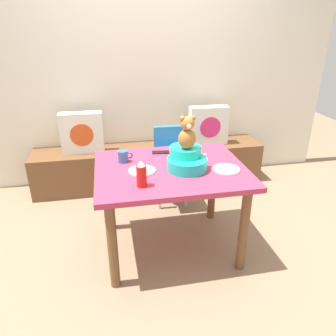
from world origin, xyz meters
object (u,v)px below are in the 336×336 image
at_px(cell_phone, 161,152).
at_px(infant_seat_teal, 187,160).
at_px(coffee_mug, 123,156).
at_px(dinner_plate_far, 142,171).
at_px(highchair, 170,155).
at_px(ketchup_bottle, 142,174).
at_px(pillow_floral_left, 82,133).
at_px(dining_table, 170,181).
at_px(pillow_floral_right, 208,126).
at_px(teddy_bear, 187,133).
at_px(dinner_plate_near, 226,169).

bearing_deg(cell_phone, infant_seat_teal, -152.30).
height_order(coffee_mug, dinner_plate_far, coffee_mug).
bearing_deg(highchair, ketchup_bottle, -111.43).
bearing_deg(pillow_floral_left, infant_seat_teal, -55.65).
xyz_separation_m(pillow_floral_left, dining_table, (0.72, -1.18, -0.05)).
bearing_deg(highchair, pillow_floral_left, 154.57).
xyz_separation_m(highchair, cell_phone, (-0.18, -0.45, 0.22)).
height_order(pillow_floral_right, cell_phone, pillow_floral_right).
bearing_deg(ketchup_bottle, pillow_floral_right, 57.09).
relative_size(teddy_bear, ketchup_bottle, 1.35).
bearing_deg(cell_phone, coffee_mug, 119.41).
bearing_deg(dining_table, teddy_bear, -19.69).
xyz_separation_m(dining_table, dinner_plate_near, (0.40, -0.13, 0.12)).
bearing_deg(ketchup_bottle, coffee_mug, 102.15).
xyz_separation_m(dining_table, coffee_mug, (-0.34, 0.18, 0.16)).
relative_size(pillow_floral_left, cell_phone, 3.06).
bearing_deg(teddy_bear, highchair, 87.21).
bearing_deg(coffee_mug, ketchup_bottle, -77.85).
height_order(highchair, infant_seat_teal, infant_seat_teal).
height_order(infant_seat_teal, coffee_mug, infant_seat_teal).
relative_size(pillow_floral_right, ketchup_bottle, 2.38).
height_order(pillow_floral_right, infant_seat_teal, same).
bearing_deg(ketchup_bottle, teddy_bear, 31.35).
xyz_separation_m(coffee_mug, dinner_plate_far, (0.12, -0.21, -0.04)).
distance_m(infant_seat_teal, teddy_bear, 0.21).
distance_m(coffee_mug, cell_phone, 0.35).
height_order(infant_seat_teal, dinner_plate_near, infant_seat_teal).
height_order(pillow_floral_right, highchair, pillow_floral_right).
bearing_deg(dining_table, cell_phone, 94.15).
bearing_deg(infant_seat_teal, dinner_plate_near, -16.85).
height_order(pillow_floral_right, coffee_mug, pillow_floral_right).
relative_size(ketchup_bottle, coffee_mug, 1.54).
xyz_separation_m(pillow_floral_right, dinner_plate_near, (-0.28, -1.31, 0.07)).
xyz_separation_m(teddy_bear, ketchup_bottle, (-0.36, -0.22, -0.19)).
distance_m(pillow_floral_left, infant_seat_teal, 1.49).
height_order(highchair, ketchup_bottle, ketchup_bottle).
relative_size(ketchup_bottle, cell_phone, 1.28).
bearing_deg(highchair, dinner_plate_far, -115.27).
bearing_deg(dinner_plate_near, dining_table, 162.41).
bearing_deg(dinner_plate_far, dining_table, 7.78).
relative_size(pillow_floral_left, dinner_plate_far, 2.20).
xyz_separation_m(dinner_plate_near, cell_phone, (-0.42, 0.44, -0.00)).
xyz_separation_m(pillow_floral_left, ketchup_bottle, (0.47, -1.44, 0.15)).
bearing_deg(pillow_floral_right, dining_table, -120.08).
xyz_separation_m(infant_seat_teal, coffee_mug, (-0.46, 0.22, -0.02)).
height_order(pillow_floral_left, coffee_mug, pillow_floral_left).
xyz_separation_m(coffee_mug, cell_phone, (0.32, 0.14, -0.04)).
relative_size(pillow_floral_left, dinner_plate_near, 2.20).
relative_size(coffee_mug, dinner_plate_far, 0.60).
relative_size(dinner_plate_near, dinner_plate_far, 1.00).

